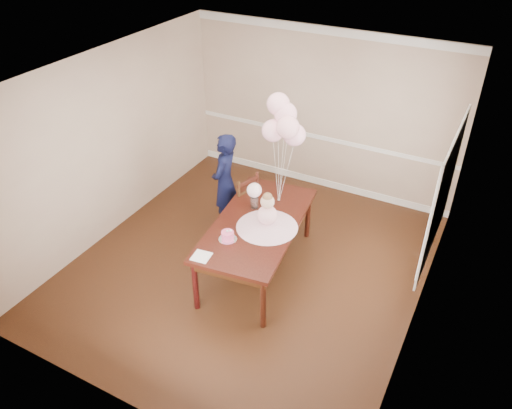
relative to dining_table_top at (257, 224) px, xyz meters
name	(u,v)px	position (x,y,z in m)	size (l,w,h in m)	color
floor	(249,265)	(-0.13, 0.01, -0.76)	(4.50, 5.00, 0.00)	black
ceiling	(247,77)	(-0.13, 0.01, 1.94)	(4.50, 5.00, 0.02)	white
wall_back	(322,112)	(-0.13, 2.51, 0.59)	(4.50, 0.02, 2.70)	tan
wall_front	(112,312)	(-0.13, -2.49, 0.59)	(4.50, 0.02, 2.70)	tan
wall_left	(109,144)	(-2.38, 0.01, 0.59)	(0.02, 5.00, 2.70)	tan
wall_right	(432,233)	(2.12, 0.01, 0.59)	(0.02, 5.00, 2.70)	tan
chair_rail_trim	(320,137)	(-0.13, 2.50, 0.14)	(4.50, 0.02, 0.07)	white
crown_molding	(328,31)	(-0.13, 2.50, 1.87)	(4.50, 0.02, 0.12)	white
baseboard_trim	(316,181)	(-0.13, 2.50, -0.70)	(4.50, 0.02, 0.12)	white
window_frame	(443,194)	(2.10, 0.51, 0.79)	(0.02, 1.66, 1.56)	white
window_blinds	(441,194)	(2.08, 0.51, 0.79)	(0.01, 1.50, 1.40)	white
dining_table_top	(257,224)	(0.00, 0.00, 0.00)	(1.05, 2.09, 0.05)	black
table_apron	(257,229)	(0.00, 0.00, -0.08)	(0.94, 1.99, 0.10)	black
table_leg_fl	(195,286)	(-0.32, -1.01, -0.39)	(0.07, 0.07, 0.73)	black
table_leg_fr	(263,304)	(0.56, -0.90, -0.39)	(0.07, 0.07, 0.73)	black
table_leg_bl	(252,204)	(-0.56, 0.90, -0.39)	(0.07, 0.07, 0.73)	black
table_leg_br	(308,216)	(0.32, 1.01, -0.39)	(0.07, 0.07, 0.73)	black
baby_skirt	(267,224)	(0.16, -0.03, 0.08)	(0.80, 0.80, 0.10)	#D89FB3
baby_torso	(267,215)	(0.16, -0.03, 0.21)	(0.25, 0.25, 0.25)	#FEA0D5
baby_head	(267,202)	(0.16, -0.03, 0.41)	(0.18, 0.18, 0.18)	#CCA68C
baby_hair	(267,197)	(0.16, -0.03, 0.48)	(0.13, 0.13, 0.13)	brown
cake_platter	(228,239)	(-0.15, -0.49, 0.03)	(0.23, 0.23, 0.01)	silver
birthday_cake	(228,235)	(-0.15, -0.49, 0.09)	(0.16, 0.16, 0.10)	#F74E87
cake_flower_a	(227,231)	(-0.15, -0.49, 0.15)	(0.03, 0.03, 0.03)	white
cake_flower_b	(230,231)	(-0.12, -0.47, 0.15)	(0.03, 0.03, 0.03)	white
rose_vase_near	(254,202)	(-0.19, 0.29, 0.11)	(0.10, 0.10, 0.17)	white
roses_near	(254,190)	(-0.19, 0.29, 0.30)	(0.20, 0.20, 0.20)	#F7CFD5
napkin	(201,256)	(-0.25, -0.93, 0.03)	(0.21, 0.21, 0.01)	white
balloon_weight	(279,200)	(0.03, 0.58, 0.04)	(0.04, 0.04, 0.02)	silver
balloon_a	(273,131)	(-0.07, 0.57, 1.07)	(0.29, 0.29, 0.29)	#FFB4C9
balloon_b	(288,127)	(0.14, 0.55, 1.18)	(0.29, 0.29, 0.29)	#FFB4C5
balloon_c	(285,114)	(0.04, 0.69, 1.28)	(0.29, 0.29, 0.29)	#FFB4CD
balloon_d	(278,104)	(-0.07, 0.70, 1.39)	(0.29, 0.29, 0.29)	#FFB4CB
balloon_e	(294,135)	(0.18, 0.69, 1.02)	(0.29, 0.29, 0.29)	#FFB4CE
balloon_ribbon_a	(276,172)	(-0.02, 0.58, 0.48)	(0.00, 0.00, 0.88)	white
balloon_ribbon_b	(283,171)	(0.09, 0.56, 0.53)	(0.00, 0.00, 0.98)	white
balloon_ribbon_c	(282,164)	(0.04, 0.64, 0.58)	(0.00, 0.00, 1.09)	silver
balloon_ribbon_d	(278,160)	(-0.02, 0.64, 0.63)	(0.00, 0.00, 1.19)	white
balloon_ribbon_e	(286,174)	(0.11, 0.64, 0.45)	(0.00, 0.00, 0.83)	white
dining_chair_seat	(258,216)	(-0.27, 0.55, -0.30)	(0.44, 0.44, 0.05)	#36160E
chair_leg_fl	(241,230)	(-0.49, 0.43, -0.54)	(0.04, 0.04, 0.43)	black
chair_leg_fr	(259,240)	(-0.14, 0.33, -0.54)	(0.04, 0.04, 0.43)	#361F0E
chair_leg_bl	(258,219)	(-0.39, 0.78, -0.54)	(0.04, 0.04, 0.43)	#33170E
chair_leg_br	(276,229)	(-0.04, 0.67, -0.54)	(0.04, 0.04, 0.43)	#37140F
chair_back_post_l	(239,199)	(-0.51, 0.43, -0.01)	(0.04, 0.04, 0.57)	#39210F
chair_back_post_r	(257,189)	(-0.41, 0.78, -0.01)	(0.04, 0.04, 0.57)	#35140E
chair_slat_low	(248,201)	(-0.46, 0.61, -0.13)	(0.03, 0.40, 0.05)	#3C1E10
chair_slat_mid	(248,191)	(-0.46, 0.61, 0.03)	(0.03, 0.40, 0.05)	#381E0F
chair_slat_top	(248,182)	(-0.46, 0.61, 0.19)	(0.03, 0.40, 0.05)	#34130E
woman	(225,182)	(-0.90, 0.69, 0.01)	(0.56, 0.37, 1.54)	black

